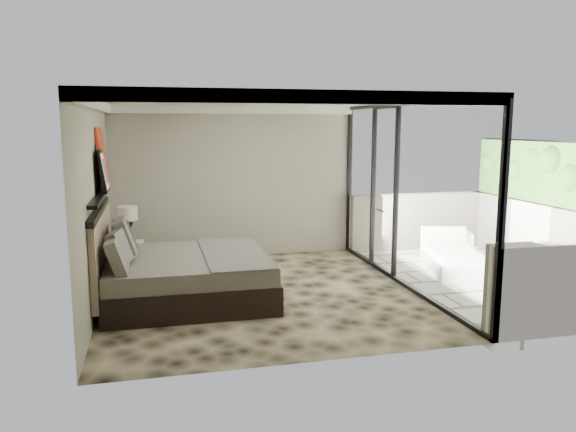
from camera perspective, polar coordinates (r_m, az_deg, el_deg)
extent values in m
plane|color=black|center=(8.35, -2.85, -7.90)|extent=(5.00, 5.00, 0.00)
cube|color=silver|center=(7.99, -3.01, 11.60)|extent=(4.50, 5.00, 0.02)
cube|color=gray|center=(10.49, -5.46, 3.40)|extent=(4.50, 0.02, 2.80)
cube|color=gray|center=(7.95, -19.00, 1.08)|extent=(0.02, 5.00, 2.80)
cube|color=white|center=(8.75, 11.73, 2.09)|extent=(0.08, 5.00, 2.80)
cube|color=#BBB69F|center=(9.75, 19.49, -6.27)|extent=(3.00, 5.00, 0.12)
cube|color=beige|center=(10.41, 25.92, -2.27)|extent=(0.30, 5.00, 1.10)
cube|color=black|center=(8.03, -18.55, 1.90)|extent=(0.12, 2.20, 0.05)
cube|color=black|center=(8.18, -10.04, -6.97)|extent=(2.27, 2.17, 0.39)
cube|color=#555047|center=(8.10, -10.11, -4.83)|extent=(2.21, 2.11, 0.24)
cube|color=#4F4D44|center=(8.13, -5.55, -3.77)|extent=(0.87, 2.15, 0.03)
cube|color=#90775C|center=(8.07, -18.47, -3.41)|extent=(0.08, 2.27, 1.08)
cube|color=black|center=(9.76, -15.94, -4.13)|extent=(0.55, 0.55, 0.53)
cone|color=black|center=(9.72, -15.91, -2.11)|extent=(0.19, 0.19, 0.17)
cone|color=black|center=(9.69, -15.96, -1.11)|extent=(0.19, 0.19, 0.17)
cylinder|color=beige|center=(9.65, -16.02, 0.28)|extent=(0.33, 0.33, 0.23)
cube|color=#B7110F|center=(8.81, -18.36, 5.63)|extent=(0.13, 0.90, 0.90)
cube|color=black|center=(8.23, -18.25, 4.36)|extent=(0.11, 0.50, 0.60)
cube|color=silver|center=(10.98, 16.85, -2.83)|extent=(0.60, 0.60, 0.48)
cube|color=white|center=(9.99, 16.46, -4.57)|extent=(1.18, 1.75, 0.28)
cube|color=beige|center=(9.95, 16.51, -3.57)|extent=(1.12, 1.64, 0.08)
cube|color=white|center=(10.63, 15.50, -1.98)|extent=(0.80, 0.32, 0.35)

